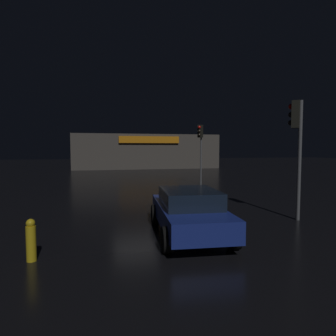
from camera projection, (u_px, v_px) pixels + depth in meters
name	position (u px, v px, depth m)	size (l,w,h in m)	color
ground_plane	(139.00, 201.00, 14.12)	(120.00, 120.00, 0.00)	black
store_building	(145.00, 151.00, 39.26)	(18.61, 7.64, 4.40)	#4C4742
traffic_signal_main	(297.00, 133.00, 10.22)	(0.42, 0.42, 4.26)	#595B60
traffic_signal_opposite	(200.00, 139.00, 20.15)	(0.42, 0.42, 4.22)	#595B60
car_near	(189.00, 211.00, 8.52)	(2.22, 4.33, 1.37)	navy
fire_hydrant	(31.00, 240.00, 6.54)	(0.22, 0.22, 0.98)	gold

